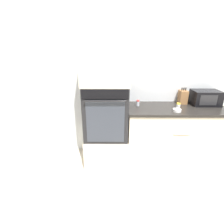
{
  "coord_description": "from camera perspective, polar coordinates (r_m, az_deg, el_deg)",
  "views": [
    {
      "loc": [
        -0.22,
        -2.13,
        1.72
      ],
      "look_at": [
        -0.24,
        0.21,
        0.86
      ],
      "focal_mm": 28.0,
      "sensor_mm": 36.0,
      "label": 1
    }
  ],
  "objects": [
    {
      "name": "oven_cabinet_upper",
      "position": [
        2.43,
        -2.15,
        18.16
      ],
      "size": [
        0.65,
        0.6,
        0.79
      ],
      "color": "beige",
      "rests_on": "wall_oven"
    },
    {
      "name": "condiment_jar_mid",
      "position": [
        2.66,
        20.82,
        1.85
      ],
      "size": [
        0.06,
        0.06,
        0.09
      ],
      "color": "silver",
      "rests_on": "counter_unit"
    },
    {
      "name": "bowl",
      "position": [
        2.55,
        20.46,
        0.54
      ],
      "size": [
        0.11,
        0.11,
        0.04
      ],
      "color": "white",
      "rests_on": "counter_unit"
    },
    {
      "name": "microwave",
      "position": [
        3.01,
        28.2,
        4.13
      ],
      "size": [
        0.4,
        0.28,
        0.22
      ],
      "color": "black",
      "rests_on": "counter_unit"
    },
    {
      "name": "knife_block",
      "position": [
        2.94,
        22.11,
        4.61
      ],
      "size": [
        0.12,
        0.14,
        0.25
      ],
      "color": "olive",
      "rests_on": "counter_unit"
    },
    {
      "name": "ground_plane",
      "position": [
        2.75,
        5.15,
        -18.67
      ],
      "size": [
        12.0,
        12.0,
        0.0
      ],
      "primitive_type": "plane",
      "color": "beige"
    },
    {
      "name": "counter_unit",
      "position": [
        2.9,
        19.34,
        -7.02
      ],
      "size": [
        1.45,
        0.63,
        0.9
      ],
      "color": "beige",
      "rests_on": "ground_plane"
    },
    {
      "name": "wall_oven",
      "position": [
        2.58,
        -1.93,
        0.44
      ],
      "size": [
        0.62,
        0.64,
        0.78
      ],
      "color": "black",
      "rests_on": "oven_cabinet_base"
    },
    {
      "name": "condiment_jar_near",
      "position": [
        2.65,
        8.44,
        2.93
      ],
      "size": [
        0.05,
        0.05,
        0.09
      ],
      "color": "silver",
      "rests_on": "counter_unit"
    },
    {
      "name": "oven_cabinet_base",
      "position": [
        2.85,
        -1.78,
        -11.33
      ],
      "size": [
        0.65,
        0.6,
        0.46
      ],
      "color": "beige",
      "rests_on": "ground_plane"
    },
    {
      "name": "wall_back",
      "position": [
        2.81,
        4.95,
        10.49
      ],
      "size": [
        8.0,
        0.05,
        2.5
      ],
      "color": "silver",
      "rests_on": "ground_plane"
    }
  ]
}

